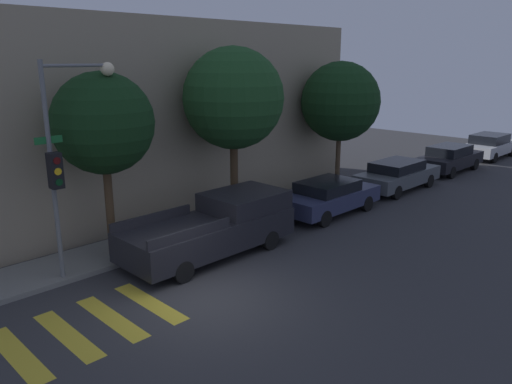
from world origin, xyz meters
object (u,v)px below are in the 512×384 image
sedan_far_end (450,158)px  tree_midblock (233,99)px  pickup_truck (216,226)px  tree_far_end (340,102)px  sedan_tail_of_row (489,145)px  sedan_middle (398,175)px  sedan_near_corner (329,196)px  tree_near_corner (103,124)px  traffic_light_pole (66,145)px

sedan_far_end → tree_midblock: 14.06m
pickup_truck → tree_far_end: tree_far_end is taller
sedan_tail_of_row → tree_far_end: bearing=171.2°
sedan_middle → pickup_truck: bearing=180.0°
sedan_near_corner → pickup_truck: bearing=180.0°
sedan_far_end → tree_near_corner: (-18.35, 1.94, 3.25)m
traffic_light_pole → pickup_truck: size_ratio=1.06×
sedan_middle → tree_midblock: tree_midblock is taller
sedan_tail_of_row → tree_far_end: size_ratio=0.79×
sedan_middle → tree_midblock: size_ratio=0.76×
sedan_near_corner → sedan_far_end: sedan_far_end is taller
pickup_truck → traffic_light_pole: bearing=161.4°
sedan_middle → sedan_far_end: size_ratio=1.03×
traffic_light_pole → sedan_tail_of_row: 25.33m
traffic_light_pole → tree_near_corner: size_ratio=1.05×
sedan_far_end → tree_near_corner: tree_near_corner is taller
sedan_middle → sedan_far_end: 5.29m
traffic_light_pole → sedan_middle: size_ratio=1.22×
traffic_light_pole → tree_midblock: tree_midblock is taller
sedan_near_corner → sedan_far_end: (10.38, 0.00, 0.03)m
sedan_near_corner → tree_near_corner: (-7.97, 1.94, 3.27)m
traffic_light_pole → tree_far_end: traffic_light_pole is taller
tree_far_end → sedan_tail_of_row: bearing=-8.8°
sedan_middle → sedan_far_end: bearing=0.0°
pickup_truck → tree_near_corner: bearing=140.8°
traffic_light_pole → sedan_tail_of_row: (25.13, -1.27, -2.88)m
pickup_truck → sedan_near_corner: (5.58, -0.00, -0.16)m
pickup_truck → sedan_near_corner: bearing=-0.0°
sedan_tail_of_row → tree_midblock: bearing=174.1°
sedan_middle → sedan_far_end: (5.29, 0.00, 0.02)m
traffic_light_pole → tree_far_end: (12.59, 0.67, 0.31)m
pickup_truck → sedan_middle: 10.68m
sedan_near_corner → tree_near_corner: tree_near_corner is taller
traffic_light_pole → sedan_tail_of_row: size_ratio=1.28×
traffic_light_pole → tree_near_corner: 1.59m
sedan_tail_of_row → tree_near_corner: tree_near_corner is taller
pickup_truck → sedan_near_corner: pickup_truck is taller
sedan_near_corner → sedan_tail_of_row: sedan_tail_of_row is taller
traffic_light_pole → sedan_tail_of_row: traffic_light_pole is taller
tree_near_corner → tree_midblock: tree_midblock is taller
pickup_truck → sedan_tail_of_row: bearing=-0.0°
traffic_light_pole → tree_midblock: (6.33, 0.67, 0.78)m
sedan_near_corner → tree_far_end: 4.96m
sedan_far_end → tree_midblock: tree_midblock is taller
sedan_near_corner → tree_midblock: 5.17m
tree_near_corner → tree_far_end: 11.19m
sedan_near_corner → sedan_middle: size_ratio=0.92×
pickup_truck → tree_near_corner: 4.38m
sedan_near_corner → sedan_far_end: 10.38m
sedan_middle → sedan_tail_of_row: sedan_tail_of_row is taller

